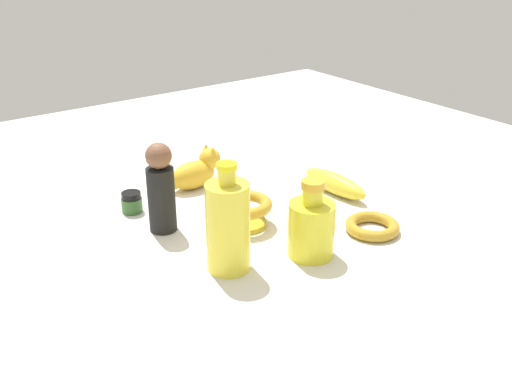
{
  "coord_description": "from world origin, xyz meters",
  "views": [
    {
      "loc": [
        0.89,
        -0.65,
        0.56
      ],
      "look_at": [
        0.0,
        0.0,
        0.06
      ],
      "focal_mm": 41.7,
      "sensor_mm": 36.0,
      "label": 1
    }
  ],
  "objects_px": {
    "nail_polish_jar": "(132,202)",
    "cat_figurine": "(197,171)",
    "banana": "(335,184)",
    "bangle": "(372,226)",
    "bowl": "(244,209)",
    "bottle_tall": "(228,225)",
    "bottle_short": "(311,226)",
    "person_figure_adult": "(161,189)"
  },
  "relations": [
    {
      "from": "bottle_tall",
      "to": "bottle_short",
      "type": "relative_size",
      "value": 1.34
    },
    {
      "from": "nail_polish_jar",
      "to": "bangle",
      "type": "xyz_separation_m",
      "value": [
        0.37,
        0.35,
        -0.01
      ]
    },
    {
      "from": "bowl",
      "to": "cat_figurine",
      "type": "height_order",
      "value": "cat_figurine"
    },
    {
      "from": "nail_polish_jar",
      "to": "bottle_short",
      "type": "distance_m",
      "value": 0.41
    },
    {
      "from": "cat_figurine",
      "to": "person_figure_adult",
      "type": "xyz_separation_m",
      "value": [
        0.14,
        -0.17,
        0.05
      ]
    },
    {
      "from": "nail_polish_jar",
      "to": "bottle_short",
      "type": "height_order",
      "value": "bottle_short"
    },
    {
      "from": "nail_polish_jar",
      "to": "cat_figurine",
      "type": "xyz_separation_m",
      "value": [
        -0.03,
        0.18,
        0.02
      ]
    },
    {
      "from": "nail_polish_jar",
      "to": "cat_figurine",
      "type": "relative_size",
      "value": 0.3
    },
    {
      "from": "banana",
      "to": "bottle_short",
      "type": "height_order",
      "value": "bottle_short"
    },
    {
      "from": "banana",
      "to": "nail_polish_jar",
      "type": "bearing_deg",
      "value": -115.62
    },
    {
      "from": "nail_polish_jar",
      "to": "person_figure_adult",
      "type": "distance_m",
      "value": 0.13
    },
    {
      "from": "bowl",
      "to": "bangle",
      "type": "height_order",
      "value": "bowl"
    },
    {
      "from": "bowl",
      "to": "bottle_tall",
      "type": "xyz_separation_m",
      "value": [
        0.12,
        -0.12,
        0.05
      ]
    },
    {
      "from": "bowl",
      "to": "cat_figurine",
      "type": "relative_size",
      "value": 0.76
    },
    {
      "from": "bangle",
      "to": "person_figure_adult",
      "type": "xyz_separation_m",
      "value": [
        -0.25,
        -0.33,
        0.08
      ]
    },
    {
      "from": "bottle_tall",
      "to": "nail_polish_jar",
      "type": "relative_size",
      "value": 4.51
    },
    {
      "from": "bowl",
      "to": "cat_figurine",
      "type": "bearing_deg",
      "value": 174.07
    },
    {
      "from": "person_figure_adult",
      "to": "banana",
      "type": "bearing_deg",
      "value": 79.64
    },
    {
      "from": "bottle_tall",
      "to": "banana",
      "type": "bearing_deg",
      "value": 108.49
    },
    {
      "from": "cat_figurine",
      "to": "bangle",
      "type": "bearing_deg",
      "value": 22.84
    },
    {
      "from": "nail_polish_jar",
      "to": "cat_figurine",
      "type": "height_order",
      "value": "cat_figurine"
    },
    {
      "from": "person_figure_adult",
      "to": "bottle_short",
      "type": "bearing_deg",
      "value": 34.78
    },
    {
      "from": "bowl",
      "to": "bottle_short",
      "type": "distance_m",
      "value": 0.17
    },
    {
      "from": "banana",
      "to": "bangle",
      "type": "relative_size",
      "value": 1.7
    },
    {
      "from": "bottle_tall",
      "to": "bangle",
      "type": "distance_m",
      "value": 0.32
    },
    {
      "from": "bowl",
      "to": "bottle_tall",
      "type": "relative_size",
      "value": 0.57
    },
    {
      "from": "bottle_short",
      "to": "cat_figurine",
      "type": "bearing_deg",
      "value": -178.84
    },
    {
      "from": "bowl",
      "to": "bottle_tall",
      "type": "height_order",
      "value": "bottle_tall"
    },
    {
      "from": "bangle",
      "to": "bottle_short",
      "type": "distance_m",
      "value": 0.17
    },
    {
      "from": "bowl",
      "to": "banana",
      "type": "distance_m",
      "value": 0.26
    },
    {
      "from": "bangle",
      "to": "bottle_short",
      "type": "relative_size",
      "value": 0.72
    },
    {
      "from": "bangle",
      "to": "banana",
      "type": "bearing_deg",
      "value": 159.38
    },
    {
      "from": "bowl",
      "to": "nail_polish_jar",
      "type": "distance_m",
      "value": 0.25
    },
    {
      "from": "banana",
      "to": "bowl",
      "type": "bearing_deg",
      "value": -89.94
    },
    {
      "from": "bottle_tall",
      "to": "banana",
      "type": "height_order",
      "value": "bottle_tall"
    },
    {
      "from": "person_figure_adult",
      "to": "bottle_tall",
      "type": "bearing_deg",
      "value": 7.12
    },
    {
      "from": "cat_figurine",
      "to": "nail_polish_jar",
      "type": "bearing_deg",
      "value": -80.25
    },
    {
      "from": "nail_polish_jar",
      "to": "bangle",
      "type": "bearing_deg",
      "value": 43.52
    },
    {
      "from": "nail_polish_jar",
      "to": "bottle_short",
      "type": "bearing_deg",
      "value": 27.52
    },
    {
      "from": "bottle_tall",
      "to": "bangle",
      "type": "height_order",
      "value": "bottle_tall"
    },
    {
      "from": "nail_polish_jar",
      "to": "bangle",
      "type": "height_order",
      "value": "nail_polish_jar"
    },
    {
      "from": "bangle",
      "to": "nail_polish_jar",
      "type": "bearing_deg",
      "value": -136.48
    }
  ]
}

